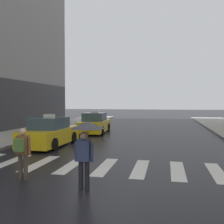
# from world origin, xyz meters

# --- Properties ---
(ground_plane) EXTENTS (160.00, 160.00, 0.00)m
(ground_plane) POSITION_xyz_m (0.00, 0.00, 0.00)
(ground_plane) COLOR black
(crosswalk_markings) EXTENTS (11.30, 2.80, 0.01)m
(crosswalk_markings) POSITION_xyz_m (-0.00, 3.00, 0.00)
(crosswalk_markings) COLOR silver
(crosswalk_markings) RESTS_ON ground
(taxi_lead) EXTENTS (1.99, 4.57, 1.80)m
(taxi_lead) POSITION_xyz_m (-4.15, 6.98, 0.72)
(taxi_lead) COLOR yellow
(taxi_lead) RESTS_ON ground
(taxi_second) EXTENTS (2.09, 4.61, 1.80)m
(taxi_second) POSITION_xyz_m (-3.33, 13.49, 0.72)
(taxi_second) COLOR yellow
(taxi_second) RESTS_ON ground
(pedestrian_with_umbrella) EXTENTS (0.96, 0.96, 1.94)m
(pedestrian_with_umbrella) POSITION_xyz_m (0.09, 0.34, 1.52)
(pedestrian_with_umbrella) COLOR black
(pedestrian_with_umbrella) RESTS_ON ground
(pedestrian_with_backpack) EXTENTS (0.55, 0.43, 1.65)m
(pedestrian_with_backpack) POSITION_xyz_m (-2.19, 0.81, 0.97)
(pedestrian_with_backpack) COLOR #473D33
(pedestrian_with_backpack) RESTS_ON ground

